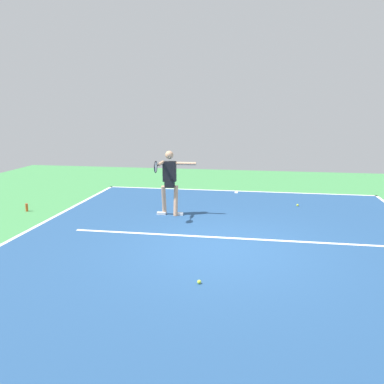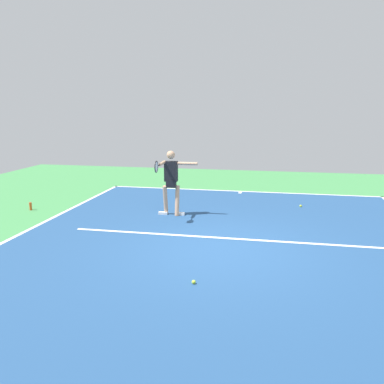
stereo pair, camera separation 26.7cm
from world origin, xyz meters
name	(u,v)px [view 1 (the left image)]	position (x,y,z in m)	size (l,w,h in m)	color
ground_plane	(221,248)	(0.00, 0.00, 0.00)	(21.06, 21.06, 0.00)	#428E4C
court_surface	(221,248)	(0.00, 0.00, 0.00)	(9.20, 11.63, 0.00)	navy
court_line_baseline_near	(237,191)	(0.00, -5.77, 0.00)	(9.20, 0.10, 0.01)	white
court_line_sideline_right	(17,236)	(4.55, 0.00, 0.00)	(0.10, 11.63, 0.01)	white
court_line_service	(224,238)	(0.00, -0.67, 0.00)	(6.90, 0.10, 0.01)	white
court_line_centre_mark	(236,192)	(0.00, -5.57, 0.00)	(0.10, 0.30, 0.01)	white
tennis_player	(170,179)	(1.58, -2.30, 0.99)	(1.06, 1.17, 1.73)	tan
tennis_ball_by_baseline	(199,282)	(0.19, 1.72, 0.03)	(0.07, 0.07, 0.07)	#C6E53D
tennis_ball_by_sideline	(298,205)	(-1.87, -3.89, 0.03)	(0.07, 0.07, 0.07)	#CCE033
water_bottle	(27,207)	(5.58, -2.05, 0.11)	(0.07, 0.07, 0.22)	#D84C1E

